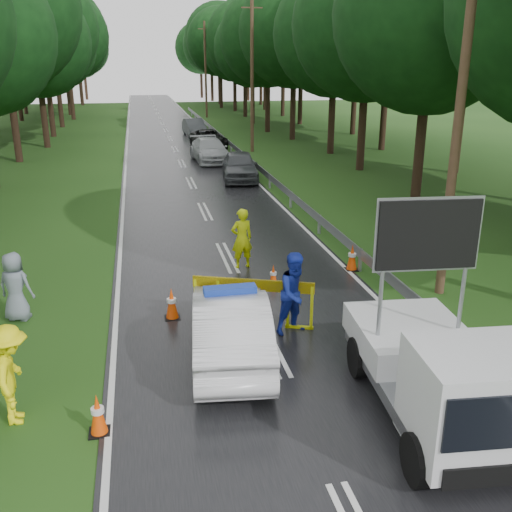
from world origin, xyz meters
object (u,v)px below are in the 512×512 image
object	(u,v)px
barrier	(253,291)
queue_car_fourth	(194,127)
queue_car_third	(209,139)
civilian	(296,293)
officer	(242,239)
queue_car_second	(210,150)
queue_car_first	(240,166)
police_sedan	(230,325)
work_truck	(444,374)

from	to	relation	value
barrier	queue_car_fourth	bearing A→B (deg)	107.56
barrier	queue_car_third	size ratio (longest dim) A/B	0.58
queue_car_fourth	civilian	bearing A→B (deg)	-96.72
officer	civilian	size ratio (longest dim) A/B	0.96
civilian	queue_car_fourth	distance (m)	37.40
officer	civilian	world-z (taller)	civilian
barrier	queue_car_second	bearing A→B (deg)	106.41
barrier	queue_car_first	distance (m)	17.51
queue_car_fourth	queue_car_second	bearing A→B (deg)	-96.13
police_sedan	queue_car_first	bearing A→B (deg)	-94.53
civilian	barrier	bearing A→B (deg)	130.65
police_sedan	barrier	distance (m)	1.55
officer	queue_car_third	distance (m)	25.53
work_truck	barrier	world-z (taller)	work_truck
civilian	queue_car_first	world-z (taller)	civilian
barrier	civilian	size ratio (longest dim) A/B	1.39
queue_car_first	queue_car_fourth	world-z (taller)	queue_car_first
queue_car_second	queue_car_fourth	distance (m)	13.44
queue_car_second	officer	bearing A→B (deg)	-98.35
queue_car_first	queue_car_fourth	size ratio (longest dim) A/B	1.05
queue_car_first	queue_car_second	world-z (taller)	queue_car_first
queue_car_second	civilian	bearing A→B (deg)	-96.49
police_sedan	civilian	bearing A→B (deg)	-146.62
police_sedan	queue_car_second	distance (m)	24.93
police_sedan	work_truck	xyz separation A→B (m)	(3.11, -3.12, 0.28)
barrier	officer	distance (m)	4.03
queue_car_third	queue_car_fourth	bearing A→B (deg)	87.88
work_truck	officer	xyz separation A→B (m)	(-1.90, 8.47, -0.08)
police_sedan	queue_car_second	size ratio (longest dim) A/B	0.92
work_truck	queue_car_fourth	world-z (taller)	work_truck
work_truck	queue_car_third	xyz separation A→B (m)	(0.28, 33.91, -0.36)
work_truck	civilian	xyz separation A→B (m)	(-1.46, 3.97, -0.04)
queue_car_first	queue_car_third	distance (m)	12.15
barrier	queue_car_fourth	size ratio (longest dim) A/B	0.64
civilian	queue_car_fourth	world-z (taller)	civilian
queue_car_fourth	queue_car_first	bearing A→B (deg)	-93.30
civilian	queue_car_first	size ratio (longest dim) A/B	0.44
work_truck	queue_car_first	size ratio (longest dim) A/B	1.09
officer	civilian	xyz separation A→B (m)	(0.44, -4.50, 0.04)
barrier	queue_car_first	xyz separation A→B (m)	(2.76, 17.29, -0.14)
civilian	queue_car_second	world-z (taller)	civilian
barrier	queue_car_first	size ratio (longest dim) A/B	0.61
work_truck	queue_car_first	xyz separation A→B (m)	(0.40, 21.76, -0.25)
police_sedan	barrier	world-z (taller)	police_sedan
officer	queue_car_second	world-z (taller)	officer
work_truck	queue_car_third	bearing A→B (deg)	94.65
work_truck	queue_car_first	world-z (taller)	work_truck
police_sedan	queue_car_third	size ratio (longest dim) A/B	0.98
barrier	work_truck	bearing A→B (deg)	-40.97
work_truck	queue_car_third	size ratio (longest dim) A/B	1.04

